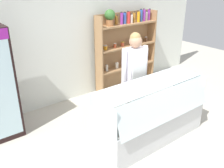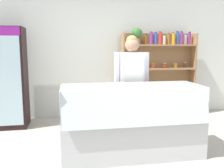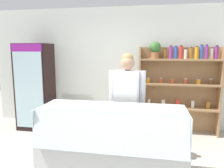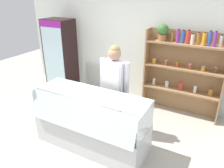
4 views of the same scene
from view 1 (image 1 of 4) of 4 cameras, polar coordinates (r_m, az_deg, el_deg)
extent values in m
plane|color=#B7B2A3|center=(4.52, 9.76, -11.71)|extent=(12.00, 12.00, 0.00)
cube|color=silver|center=(5.57, -6.37, 10.67)|extent=(6.80, 0.10, 2.70)
cylinder|color=purple|center=(4.56, -23.19, -8.20)|extent=(0.07, 0.07, 0.15)
cylinder|color=#2D8C38|center=(4.59, -21.40, -7.55)|extent=(0.05, 0.05, 0.18)
cylinder|color=orange|center=(4.35, -22.70, -1.85)|extent=(0.06, 0.06, 0.20)
cylinder|color=silver|center=(4.19, -23.70, 3.94)|extent=(0.05, 0.05, 0.14)
cube|color=#9E754C|center=(6.09, 2.53, 7.63)|extent=(1.63, 0.02, 1.82)
cube|color=#9E754C|center=(5.52, -2.97, 5.91)|extent=(0.03, 0.28, 1.82)
cube|color=#9E754C|center=(6.52, 8.81, 8.47)|extent=(0.03, 0.28, 1.82)
cube|color=#9E754C|center=(6.10, 3.31, 4.06)|extent=(1.57, 0.28, 0.04)
cube|color=#9E754C|center=(5.95, 3.43, 8.68)|extent=(1.57, 0.28, 0.04)
cube|color=#9E754C|center=(5.84, 3.55, 13.50)|extent=(1.57, 0.28, 0.04)
cylinder|color=#996038|center=(5.51, -0.49, 13.83)|extent=(0.16, 0.16, 0.13)
sphere|color=#35692D|center=(5.48, -0.50, 15.53)|extent=(0.23, 0.23, 0.23)
cylinder|color=#9E6623|center=(5.65, 1.00, 14.43)|extent=(0.06, 0.06, 0.20)
cylinder|color=black|center=(5.61, 1.20, 15.49)|extent=(0.04, 0.04, 0.02)
cylinder|color=purple|center=(5.68, 2.22, 14.72)|extent=(0.07, 0.07, 0.25)
cylinder|color=black|center=(5.67, 2.14, 16.08)|extent=(0.04, 0.04, 0.02)
cylinder|color=#3356B2|center=(5.76, 2.89, 14.79)|extent=(0.08, 0.08, 0.24)
cylinder|color=black|center=(5.74, 2.93, 16.06)|extent=(0.05, 0.05, 0.02)
cylinder|color=red|center=(5.81, 3.82, 14.91)|extent=(0.08, 0.08, 0.26)
cylinder|color=black|center=(5.80, 3.73, 16.26)|extent=(0.05, 0.05, 0.02)
cylinder|color=silver|center=(5.87, 4.43, 14.66)|extent=(0.07, 0.07, 0.19)
cylinder|color=black|center=(5.87, 4.36, 15.67)|extent=(0.05, 0.05, 0.02)
cylinder|color=#9E6623|center=(5.95, 5.12, 14.92)|extent=(0.06, 0.06, 0.22)
cylinder|color=black|center=(5.93, 5.17, 16.06)|extent=(0.04, 0.04, 0.02)
cylinder|color=orange|center=(6.00, 6.09, 15.02)|extent=(0.07, 0.07, 0.24)
cylinder|color=black|center=(6.00, 5.95, 16.25)|extent=(0.04, 0.04, 0.02)
cylinder|color=#3356B2|center=(6.07, 6.67, 15.26)|extent=(0.07, 0.07, 0.27)
cylinder|color=black|center=(6.06, 6.65, 16.61)|extent=(0.04, 0.04, 0.02)
cylinder|color=purple|center=(6.13, 7.37, 15.31)|extent=(0.06, 0.06, 0.27)
cylinder|color=black|center=(6.13, 7.30, 16.66)|extent=(0.04, 0.04, 0.02)
cylinder|color=silver|center=(6.23, 7.83, 15.12)|extent=(0.07, 0.07, 0.21)
cylinder|color=black|center=(6.20, 7.98, 16.13)|extent=(0.04, 0.04, 0.02)
cylinder|color=purple|center=(6.30, 8.41, 15.40)|extent=(0.07, 0.07, 0.25)
cylinder|color=black|center=(6.26, 8.63, 16.60)|extent=(0.04, 0.04, 0.02)
cylinder|color=orange|center=(5.55, -1.51, 8.27)|extent=(0.09, 0.09, 0.09)
cylinder|color=silver|center=(5.54, -1.55, 8.79)|extent=(0.09, 0.09, 0.01)
cylinder|color=#BF4C2D|center=(5.70, 0.66, 8.74)|extent=(0.07, 0.07, 0.09)
cylinder|color=silver|center=(5.69, 0.64, 9.26)|extent=(0.07, 0.07, 0.01)
cylinder|color=#BF4C2D|center=(5.85, 2.42, 9.08)|extent=(0.08, 0.08, 0.09)
cylinder|color=gold|center=(5.83, 2.45, 9.55)|extent=(0.08, 0.08, 0.01)
cylinder|color=#BF4C2D|center=(6.02, 4.35, 9.47)|extent=(0.07, 0.07, 0.09)
cylinder|color=silver|center=(6.00, 4.41, 9.95)|extent=(0.07, 0.07, 0.01)
cylinder|color=orange|center=(6.17, 6.24, 9.72)|extent=(0.08, 0.08, 0.08)
cylinder|color=silver|center=(6.17, 6.19, 10.17)|extent=(0.09, 0.09, 0.01)
cylinder|color=brown|center=(6.33, 7.81, 10.08)|extent=(0.07, 0.07, 0.10)
cylinder|color=silver|center=(6.32, 7.76, 10.61)|extent=(0.07, 0.07, 0.01)
cube|color=silver|center=(5.72, -1.23, 3.70)|extent=(0.05, 0.04, 0.15)
cube|color=silver|center=(5.89, 1.12, 4.29)|extent=(0.07, 0.04, 0.14)
cube|color=red|center=(6.06, 3.34, 4.98)|extent=(0.08, 0.05, 0.17)
cube|color=silver|center=(6.26, 5.42, 5.43)|extent=(0.06, 0.04, 0.16)
cube|color=#9E6623|center=(6.46, 7.39, 5.90)|extent=(0.08, 0.04, 0.15)
cube|color=silver|center=(4.33, 8.55, -8.92)|extent=(1.96, 0.70, 0.55)
cube|color=white|center=(4.18, 8.79, -5.52)|extent=(1.90, 0.64, 0.03)
cube|color=silver|center=(3.90, 12.47, -4.72)|extent=(1.92, 0.16, 0.47)
cube|color=silver|center=(4.02, 8.66, 0.11)|extent=(1.92, 0.54, 0.01)
cube|color=silver|center=(3.52, -2.20, -7.38)|extent=(0.01, 0.66, 0.45)
cube|color=silver|center=(4.78, 17.09, 0.28)|extent=(0.01, 0.66, 0.45)
cube|color=tan|center=(3.75, -0.84, -8.24)|extent=(0.17, 0.13, 0.05)
cube|color=white|center=(3.61, 1.19, -9.62)|extent=(0.05, 0.03, 0.02)
cube|color=beige|center=(3.87, 1.91, -7.06)|extent=(0.17, 0.11, 0.06)
cube|color=white|center=(3.74, 3.98, -8.42)|extent=(0.05, 0.03, 0.02)
cube|color=tan|center=(4.00, 4.48, -6.03)|extent=(0.16, 0.12, 0.06)
cube|color=white|center=(3.87, 6.57, -7.28)|extent=(0.05, 0.03, 0.02)
cube|color=tan|center=(4.14, 6.87, -5.04)|extent=(0.16, 0.13, 0.06)
cube|color=white|center=(4.01, 8.97, -6.21)|extent=(0.05, 0.03, 0.02)
cube|color=tan|center=(4.29, 9.09, -4.19)|extent=(0.16, 0.11, 0.04)
cube|color=white|center=(4.17, 11.18, -5.20)|extent=(0.05, 0.03, 0.02)
cube|color=tan|center=(4.45, 11.16, -3.32)|extent=(0.17, 0.13, 0.04)
cube|color=white|center=(4.33, 13.23, -4.26)|extent=(0.05, 0.03, 0.02)
cube|color=beige|center=(4.60, 13.09, -2.43)|extent=(0.16, 0.13, 0.06)
cube|color=white|center=(4.49, 15.13, -3.38)|extent=(0.05, 0.03, 0.02)
cube|color=tan|center=(4.77, 14.87, -1.73)|extent=(0.16, 0.12, 0.04)
cube|color=white|center=(4.66, 16.89, -2.57)|extent=(0.05, 0.03, 0.02)
cylinder|color=#A35B4C|center=(3.61, 1.05, -9.04)|extent=(0.16, 0.13, 0.11)
cylinder|color=#A35B4C|center=(3.72, 3.72, -7.78)|extent=(0.21, 0.16, 0.13)
cylinder|color=white|center=(4.41, 14.14, -2.48)|extent=(0.07, 0.07, 0.23)
cylinder|color=white|center=(4.49, 14.92, -2.38)|extent=(0.07, 0.07, 0.18)
cylinder|color=#4C4233|center=(4.66, 4.10, -4.51)|extent=(0.13, 0.13, 0.79)
cylinder|color=#4C4233|center=(4.76, 5.63, -3.92)|extent=(0.13, 0.13, 0.79)
cube|color=white|center=(4.42, 5.20, 4.10)|extent=(0.38, 0.24, 0.65)
cube|color=white|center=(4.46, 6.11, -0.56)|extent=(0.32, 0.01, 1.22)
cylinder|color=white|center=(4.25, 2.80, 3.86)|extent=(0.09, 0.09, 0.59)
cylinder|color=white|center=(4.56, 7.46, 5.09)|extent=(0.09, 0.09, 0.59)
sphere|color=tan|center=(4.29, 5.42, 9.70)|extent=(0.22, 0.22, 0.22)
sphere|color=#997A47|center=(4.28, 5.35, 10.46)|extent=(0.19, 0.19, 0.19)
camera|label=2|loc=(2.29, 66.90, -19.84)|focal=40.00mm
camera|label=3|loc=(3.33, 55.20, -1.14)|focal=35.00mm
camera|label=4|loc=(4.53, 56.44, 13.49)|focal=35.00mm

